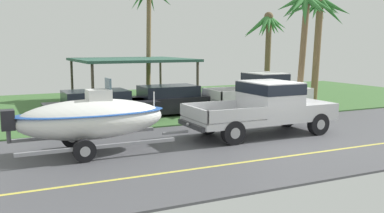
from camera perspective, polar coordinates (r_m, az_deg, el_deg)
name	(u,v)px	position (r m, az deg, el deg)	size (l,w,h in m)	color
ground	(184,108)	(22.42, -1.04, -0.25)	(36.00, 22.00, 0.11)	#4C4C51
pickup_truck_towing	(269,105)	(16.07, 10.02, 0.17)	(5.69, 2.14, 1.93)	silver
boat_on_trailer	(91,119)	(13.42, -13.07, -1.57)	(5.70, 2.19, 2.25)	gray
parked_pickup_background	(264,90)	(21.56, 9.43, 2.13)	(5.47, 1.97, 1.90)	silver
parked_sedan_near	(172,101)	(20.23, -2.66, 0.78)	(4.59, 1.81, 1.38)	black
parked_sedan_far	(100,107)	(18.46, -11.96, -0.09)	(4.60, 1.90, 1.38)	black
carport_awning	(131,61)	(24.76, -7.97, 5.99)	(6.14, 5.94, 2.48)	#4C4238
palm_tree_near_left	(266,32)	(29.47, 9.74, 9.66)	(3.13, 2.72, 5.38)	brown
palm_tree_near_right	(304,16)	(22.59, 14.50, 11.40)	(2.87, 3.05, 5.84)	brown
palm_tree_mid	(149,5)	(27.50, -5.61, 13.08)	(3.12, 2.91, 7.12)	brown
palm_tree_far_left	(320,20)	(24.82, 16.41, 10.80)	(2.93, 3.10, 5.95)	brown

